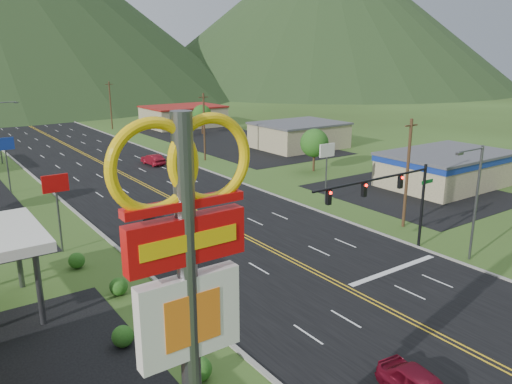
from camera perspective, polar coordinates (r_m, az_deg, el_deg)
pylon_sign at (r=14.62m, az=-7.83°, el=-9.46°), size 4.32×0.60×14.00m
traffic_signal at (r=39.23m, az=15.17°, el=-0.02°), size 13.10×0.43×7.00m
streetlight_east at (r=40.82m, az=23.70°, el=-0.42°), size 3.28×0.25×9.00m
streetlight_west at (r=81.30m, az=-27.21°, el=6.51°), size 3.28×0.25×9.00m
building_east_near at (r=64.77m, az=20.91°, el=2.69°), size 15.40×10.40×4.10m
building_east_mid at (r=86.06m, az=4.95°, el=6.51°), size 14.40×11.40×4.30m
building_east_far at (r=112.89m, az=-8.30°, el=8.58°), size 16.40×12.40×4.50m
pole_sign_west_a at (r=42.15m, az=-21.87°, el=0.06°), size 2.00×0.18×6.40m
pole_sign_west_b at (r=63.36m, az=-26.74°, el=4.37°), size 2.00×0.18×6.40m
pole_sign_east_a at (r=53.25m, az=8.10°, el=4.05°), size 2.00×0.18×6.40m
pole_sign_east_b at (r=79.26m, az=-8.06°, el=7.77°), size 2.00×0.18×6.40m
tree_east_a at (r=68.13m, az=6.68°, el=5.59°), size 3.84×3.84×5.82m
tree_east_b at (r=101.25m, az=-6.20°, el=8.81°), size 3.84×3.84×5.82m
utility_pole_a at (r=47.04m, az=16.91°, el=2.12°), size 1.60×0.28×10.00m
utility_pole_b at (r=75.12m, az=-5.94°, el=7.48°), size 1.60×0.28×10.00m
utility_pole_c at (r=111.50m, az=-16.29°, el=9.53°), size 1.60×0.28×10.00m
utility_pole_d at (r=149.73m, az=-21.50°, el=10.45°), size 1.60×0.28×10.00m
mountain_ne at (r=253.33m, az=7.68°, el=19.74°), size 180.00×180.00×70.00m
car_dark_mid at (r=46.20m, az=-11.18°, el=-3.52°), size 2.40×4.67×1.30m
car_red_far at (r=73.63m, az=-11.70°, el=3.63°), size 1.96×4.75×1.53m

